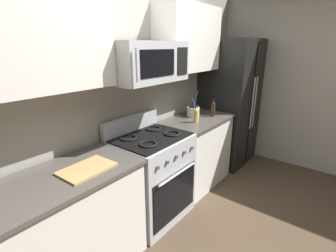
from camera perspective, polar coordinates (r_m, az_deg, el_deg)
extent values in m
plane|color=#473828|center=(2.62, 9.20, -25.28)|extent=(16.00, 16.00, 0.00)
cube|color=#9E998E|center=(2.63, -10.41, 7.07)|extent=(8.00, 0.10, 2.60)
cube|color=silver|center=(2.18, -23.05, -21.89)|extent=(1.19, 0.58, 0.88)
cube|color=#4C4742|center=(1.93, -24.74, -11.40)|extent=(1.23, 0.62, 0.03)
cube|color=#B2B5BA|center=(2.67, -3.79, -11.92)|extent=(0.76, 0.62, 0.91)
cube|color=black|center=(2.55, 1.73, -15.89)|extent=(0.67, 0.01, 0.51)
cylinder|color=#B2B5BA|center=(2.41, 2.29, -11.08)|extent=(0.57, 0.02, 0.02)
cube|color=black|center=(2.47, -4.01, -2.61)|extent=(0.73, 0.56, 0.02)
cube|color=#B2B5BA|center=(2.63, -8.59, 0.43)|extent=(0.76, 0.06, 0.18)
torus|color=black|center=(2.26, -4.66, -4.25)|extent=(0.17, 0.17, 0.02)
torus|color=black|center=(2.52, 0.96, -1.76)|extent=(0.17, 0.17, 0.02)
torus|color=black|center=(2.43, -9.18, -2.76)|extent=(0.17, 0.17, 0.02)
torus|color=black|center=(2.68, -3.49, -0.58)|extent=(0.17, 0.17, 0.02)
cylinder|color=#4C4C51|center=(2.14, -2.40, -9.72)|extent=(0.04, 0.02, 0.04)
cylinder|color=#4C4C51|center=(2.24, -0.11, -8.44)|extent=(0.04, 0.02, 0.04)
cylinder|color=#4C4C51|center=(2.34, 1.98, -7.25)|extent=(0.04, 0.02, 0.04)
cylinder|color=#4C4C51|center=(2.44, 3.90, -6.15)|extent=(0.04, 0.02, 0.04)
cylinder|color=#4C4C51|center=(2.54, 5.65, -5.13)|extent=(0.04, 0.02, 0.04)
cube|color=silver|center=(3.31, 6.46, -6.05)|extent=(0.94, 0.58, 0.88)
cube|color=#4C4742|center=(3.15, 6.75, 1.51)|extent=(0.98, 0.62, 0.03)
cube|color=black|center=(3.93, 14.12, 5.23)|extent=(0.83, 0.69, 1.90)
cube|color=black|center=(3.81, 18.90, 4.38)|extent=(0.01, 0.01, 1.80)
cylinder|color=#B2B5BA|center=(3.74, 19.08, 4.88)|extent=(0.02, 0.02, 0.76)
cylinder|color=#B2B5BA|center=(3.84, 19.59, 5.14)|extent=(0.02, 0.02, 0.76)
cube|color=#9E998E|center=(4.15, 26.31, 9.53)|extent=(0.10, 8.00, 2.60)
cube|color=#B2B5BA|center=(2.34, -5.01, 14.69)|extent=(0.79, 0.40, 0.36)
cube|color=black|center=(2.15, -2.25, 14.44)|extent=(0.44, 0.01, 0.23)
cube|color=black|center=(2.43, 3.38, 14.86)|extent=(0.16, 0.01, 0.25)
cylinder|color=#B2B5BA|center=(1.92, -7.30, 13.85)|extent=(0.02, 0.02, 0.25)
cube|color=silver|center=(1.86, -31.48, 17.97)|extent=(1.22, 0.34, 0.75)
cube|color=silver|center=(3.11, 4.85, 19.53)|extent=(0.97, 0.34, 0.75)
cylinder|color=white|center=(3.22, 5.89, 3.32)|extent=(0.16, 0.16, 0.12)
cylinder|color=black|center=(3.22, 5.89, 3.49)|extent=(0.13, 0.13, 0.10)
cylinder|color=black|center=(3.23, 5.72, 4.81)|extent=(0.03, 0.03, 0.23)
cylinder|color=olive|center=(3.21, 6.07, 5.44)|extent=(0.02, 0.10, 0.30)
cylinder|color=blue|center=(3.17, 6.16, 4.63)|extent=(0.07, 0.05, 0.24)
cube|color=tan|center=(1.96, -18.39, -9.42)|extent=(0.40, 0.27, 0.02)
cylinder|color=#382314|center=(3.26, 10.45, 3.70)|extent=(0.06, 0.06, 0.17)
cone|color=#382314|center=(3.24, 10.56, 5.55)|extent=(0.05, 0.05, 0.05)
cylinder|color=black|center=(3.23, 10.59, 6.09)|extent=(0.02, 0.02, 0.01)
cylinder|color=gold|center=(2.97, 6.52, 2.28)|extent=(0.06, 0.06, 0.15)
cone|color=gold|center=(2.94, 6.59, 4.12)|extent=(0.05, 0.05, 0.04)
cylinder|color=black|center=(2.93, 6.61, 4.66)|extent=(0.02, 0.02, 0.01)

